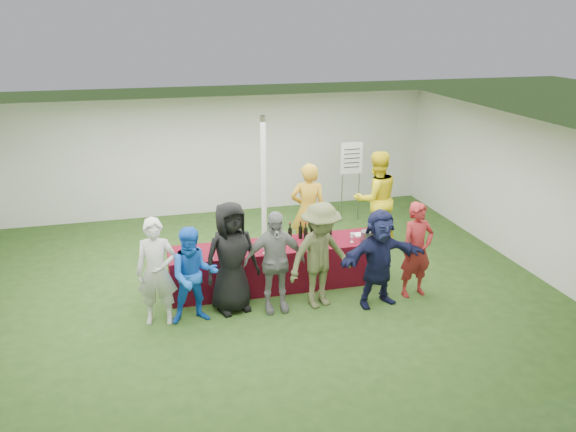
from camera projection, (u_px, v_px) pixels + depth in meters
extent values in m
plane|color=#284719|center=(251.00, 284.00, 9.72)|extent=(60.00, 60.00, 0.00)
plane|color=white|center=(217.00, 156.00, 12.92)|extent=(10.00, 0.00, 10.00)
plane|color=white|center=(325.00, 336.00, 5.62)|extent=(10.00, 0.00, 10.00)
plane|color=white|center=(513.00, 189.00, 10.45)|extent=(0.00, 8.00, 8.00)
plane|color=white|center=(248.00, 129.00, 8.82)|extent=(10.00, 10.00, 0.00)
cylinder|color=silver|center=(264.00, 188.00, 10.48)|extent=(0.10, 0.10, 2.70)
cube|color=maroon|center=(277.00, 265.00, 9.56)|extent=(3.60, 0.80, 0.75)
cylinder|color=black|center=(290.00, 234.00, 9.59)|extent=(0.07, 0.07, 0.22)
cylinder|color=black|center=(290.00, 226.00, 9.54)|extent=(0.03, 0.03, 0.08)
cylinder|color=maroon|center=(290.00, 223.00, 9.53)|extent=(0.03, 0.03, 0.02)
cylinder|color=black|center=(300.00, 232.00, 9.68)|extent=(0.07, 0.07, 0.22)
cylinder|color=black|center=(301.00, 224.00, 9.63)|extent=(0.03, 0.03, 0.08)
cylinder|color=maroon|center=(301.00, 221.00, 9.61)|extent=(0.03, 0.03, 0.02)
cylinder|color=black|center=(306.00, 234.00, 9.61)|extent=(0.07, 0.07, 0.22)
cylinder|color=black|center=(306.00, 226.00, 9.56)|extent=(0.03, 0.03, 0.08)
cylinder|color=maroon|center=(306.00, 223.00, 9.54)|extent=(0.03, 0.03, 0.02)
cylinder|color=black|center=(312.00, 231.00, 9.73)|extent=(0.07, 0.07, 0.22)
cylinder|color=black|center=(313.00, 223.00, 9.68)|extent=(0.03, 0.03, 0.08)
cylinder|color=maroon|center=(313.00, 220.00, 9.66)|extent=(0.03, 0.03, 0.02)
cylinder|color=black|center=(323.00, 232.00, 9.70)|extent=(0.07, 0.07, 0.22)
cylinder|color=black|center=(323.00, 224.00, 9.65)|extent=(0.03, 0.03, 0.08)
cylinder|color=maroon|center=(323.00, 221.00, 9.63)|extent=(0.03, 0.03, 0.02)
cylinder|color=black|center=(330.00, 231.00, 9.76)|extent=(0.07, 0.07, 0.22)
cylinder|color=black|center=(330.00, 223.00, 9.71)|extent=(0.03, 0.03, 0.08)
cylinder|color=maroon|center=(330.00, 220.00, 9.69)|extent=(0.03, 0.03, 0.02)
cylinder|color=silver|center=(192.00, 259.00, 8.88)|extent=(0.06, 0.06, 0.00)
cylinder|color=silver|center=(192.00, 257.00, 8.86)|extent=(0.01, 0.01, 0.07)
cylinder|color=silver|center=(192.00, 252.00, 8.84)|extent=(0.06, 0.06, 0.08)
cylinder|color=#480715|center=(192.00, 254.00, 8.85)|extent=(0.05, 0.05, 0.02)
cylinder|color=silver|center=(212.00, 258.00, 8.92)|extent=(0.06, 0.06, 0.00)
cylinder|color=silver|center=(212.00, 256.00, 8.90)|extent=(0.01, 0.01, 0.07)
cylinder|color=silver|center=(212.00, 251.00, 8.88)|extent=(0.06, 0.06, 0.08)
cylinder|color=#480715|center=(212.00, 253.00, 8.89)|extent=(0.05, 0.05, 0.02)
cylinder|color=silver|center=(231.00, 256.00, 9.00)|extent=(0.06, 0.06, 0.00)
cylinder|color=silver|center=(231.00, 253.00, 8.99)|extent=(0.01, 0.01, 0.07)
cylinder|color=silver|center=(231.00, 249.00, 8.96)|extent=(0.06, 0.06, 0.08)
cylinder|color=#480715|center=(231.00, 251.00, 8.97)|extent=(0.05, 0.05, 0.02)
cylinder|color=silver|center=(265.00, 253.00, 9.10)|extent=(0.06, 0.06, 0.00)
cylinder|color=silver|center=(264.00, 251.00, 9.09)|extent=(0.01, 0.01, 0.07)
cylinder|color=silver|center=(264.00, 246.00, 9.06)|extent=(0.06, 0.06, 0.08)
cylinder|color=#480715|center=(264.00, 248.00, 9.07)|extent=(0.05, 0.05, 0.02)
cylinder|color=silver|center=(352.00, 242.00, 9.56)|extent=(0.06, 0.06, 0.00)
cylinder|color=silver|center=(352.00, 240.00, 9.55)|extent=(0.01, 0.01, 0.07)
cylinder|color=silver|center=(352.00, 235.00, 9.52)|extent=(0.06, 0.06, 0.08)
cylinder|color=#480715|center=(352.00, 237.00, 9.53)|extent=(0.05, 0.05, 0.02)
cylinder|color=silver|center=(276.00, 238.00, 9.48)|extent=(0.07, 0.07, 0.20)
cylinder|color=silver|center=(276.00, 231.00, 9.44)|extent=(0.03, 0.03, 0.03)
cube|color=white|center=(362.00, 235.00, 9.84)|extent=(0.25, 0.18, 0.03)
cylinder|color=slate|center=(367.00, 236.00, 9.57)|extent=(0.23, 0.23, 0.18)
cylinder|color=slate|center=(342.00, 198.00, 12.55)|extent=(0.02, 0.02, 1.10)
cylinder|color=slate|center=(358.00, 197.00, 12.64)|extent=(0.02, 0.02, 1.10)
cube|color=white|center=(352.00, 158.00, 12.29)|extent=(0.50, 0.02, 0.70)
cube|color=black|center=(352.00, 149.00, 12.21)|extent=(0.36, 0.01, 0.02)
cube|color=black|center=(352.00, 154.00, 12.25)|extent=(0.36, 0.01, 0.02)
cube|color=black|center=(352.00, 158.00, 12.28)|extent=(0.36, 0.01, 0.02)
cube|color=black|center=(352.00, 163.00, 12.31)|extent=(0.36, 0.01, 0.02)
cube|color=black|center=(352.00, 167.00, 12.35)|extent=(0.36, 0.01, 0.02)
imported|color=gold|center=(308.00, 211.00, 10.56)|extent=(0.75, 0.57, 1.85)
imported|color=yellow|center=(376.00, 199.00, 11.14)|extent=(0.99, 0.80, 1.93)
imported|color=beige|center=(157.00, 272.00, 8.25)|extent=(0.67, 0.50, 1.66)
imported|color=blue|center=(194.00, 276.00, 8.31)|extent=(0.74, 0.59, 1.51)
imported|color=black|center=(231.00, 257.00, 8.60)|extent=(0.98, 0.76, 1.78)
imported|color=slate|center=(274.00, 262.00, 8.62)|extent=(0.97, 0.41, 1.64)
imported|color=#505530|center=(320.00, 256.00, 8.73)|extent=(1.24, 0.92, 1.72)
imported|color=#141739|center=(379.00, 258.00, 8.80)|extent=(1.53, 0.67, 1.60)
imported|color=maroon|center=(417.00, 250.00, 9.10)|extent=(0.63, 0.46, 1.60)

